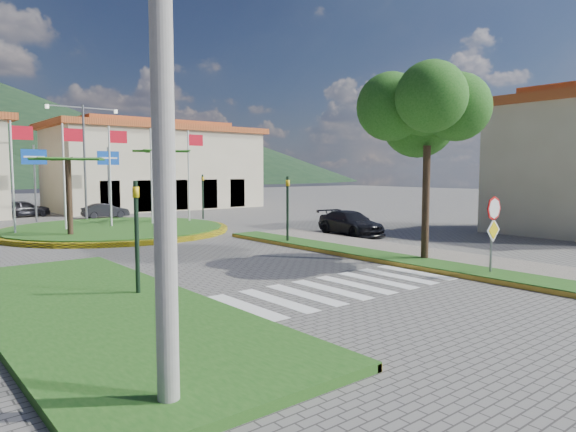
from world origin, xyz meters
TOP-DOWN VIEW (x-y plane):
  - ground at (0.00, 0.00)m, footprint 160.00×160.00m
  - sidewalk_right at (6.00, 2.00)m, footprint 4.00×28.00m
  - verge_right at (4.80, 2.00)m, footprint 1.60×28.00m
  - median_left at (-6.50, 6.00)m, footprint 5.00×14.00m
  - crosswalk at (0.00, 4.00)m, footprint 8.00×3.00m
  - roundabout_island at (0.00, 22.00)m, footprint 12.70×12.70m
  - stop_sign at (4.90, 1.96)m, footprint 0.80×0.11m
  - deciduous_tree at (5.50, 5.00)m, footprint 3.60×3.60m
  - utility_pole at (-7.50, 0.00)m, footprint 0.32×0.32m
  - traffic_light_left at (-5.20, 6.50)m, footprint 0.15×0.18m
  - traffic_light_right at (4.50, 12.00)m, footprint 0.15×0.18m
  - traffic_light_far at (8.00, 26.00)m, footprint 0.18×0.15m
  - direction_sign_west at (-2.00, 30.97)m, footprint 1.60×0.14m
  - direction_sign_east at (3.00, 30.97)m, footprint 1.60×0.14m
  - street_lamp_centre at (1.00, 30.00)m, footprint 4.80×0.16m
  - building_right at (10.00, 38.00)m, footprint 19.08×9.54m
  - hill_far_east at (70.00, 135.00)m, footprint 120.00×120.00m
  - car_dark_a at (-1.85, 35.73)m, footprint 4.00×2.23m
  - car_dark_b at (2.71, 31.06)m, footprint 3.34×1.38m
  - car_side_right at (9.41, 12.63)m, footprint 2.52×4.68m

SIDE VIEW (x-z plane):
  - ground at x=0.00m, z-range 0.00..0.00m
  - crosswalk at x=0.00m, z-range 0.00..0.01m
  - sidewalk_right at x=6.00m, z-range 0.00..0.15m
  - verge_right at x=4.80m, z-range 0.00..0.18m
  - median_left at x=-6.50m, z-range 0.00..0.18m
  - roundabout_island at x=0.00m, z-range -2.83..3.17m
  - car_dark_b at x=2.71m, z-range 0.00..1.08m
  - car_dark_a at x=-1.85m, z-range 0.00..1.29m
  - car_side_right at x=9.41m, z-range 0.00..1.29m
  - stop_sign at x=4.90m, z-range 0.47..3.12m
  - traffic_light_left at x=-5.20m, z-range 0.34..3.54m
  - traffic_light_right at x=4.50m, z-range 0.34..3.54m
  - traffic_light_far at x=8.00m, z-range 0.34..3.54m
  - direction_sign_west at x=-2.00m, z-range 0.93..6.13m
  - direction_sign_east at x=3.00m, z-range 0.93..6.13m
  - building_right at x=10.00m, z-range -0.12..7.93m
  - street_lamp_centre at x=1.00m, z-range 0.50..8.50m
  - utility_pole at x=-7.50m, z-range 0.00..9.00m
  - deciduous_tree at x=5.50m, z-range 1.78..8.58m
  - hill_far_east at x=70.00m, z-range 0.00..18.00m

